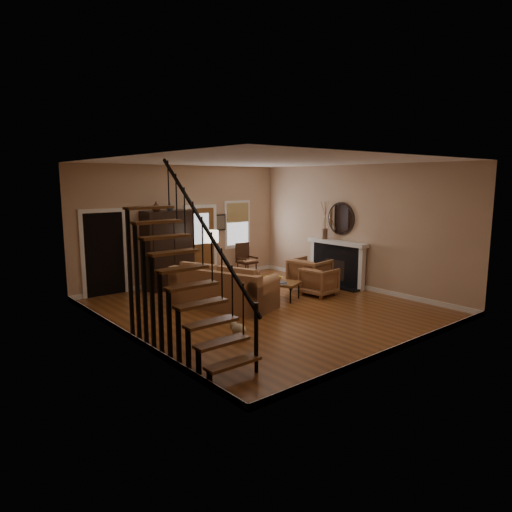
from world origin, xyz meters
TOP-DOWN VIEW (x-y plane):
  - room at (-0.41, 1.76)m, footprint 7.00×7.33m
  - staircase at (-2.78, -1.30)m, footprint 0.94×2.80m
  - fireplace at (3.13, 0.50)m, footprint 0.33×1.95m
  - armoire at (-0.70, 3.15)m, footprint 1.30×0.60m
  - vase_a at (-1.05, 3.05)m, footprint 0.24×0.24m
  - vase_b at (-0.65, 3.05)m, footprint 0.20×0.20m
  - sofa at (-0.59, 0.75)m, footprint 1.81×2.63m
  - coffee_table at (0.80, 0.47)m, footprint 1.06×1.31m
  - bowl at (0.85, 0.62)m, footprint 0.39×0.39m
  - books at (0.68, 0.17)m, footprint 0.21×0.28m
  - armchair_left at (1.89, 0.04)m, footprint 0.86×0.84m
  - armchair_right at (2.09, 0.56)m, footprint 1.07×1.05m
  - floor_lamp at (-0.02, 2.06)m, footprint 0.38×0.38m
  - side_chair at (1.85, 2.95)m, footprint 0.54×0.54m
  - dog at (-1.68, -1.26)m, footprint 0.28×0.42m

SIDE VIEW (x-z plane):
  - dog at x=-1.68m, z-range 0.00..0.29m
  - coffee_table at x=0.80m, z-range 0.00..0.44m
  - armchair_left at x=1.89m, z-range 0.00..0.71m
  - armchair_right at x=2.09m, z-range 0.00..0.85m
  - sofa at x=-0.59m, z-range 0.00..0.90m
  - books at x=0.68m, z-range 0.44..0.49m
  - bowl at x=0.85m, z-range 0.44..0.53m
  - side_chair at x=1.85m, z-range 0.00..1.02m
  - fireplace at x=3.13m, z-range -0.41..1.89m
  - floor_lamp at x=-0.02m, z-range 0.00..1.62m
  - armoire at x=-0.70m, z-range 0.00..2.10m
  - room at x=-0.41m, z-range -0.14..3.16m
  - staircase at x=-2.78m, z-range 0.00..3.20m
  - vase_b at x=-0.65m, z-range 2.10..2.31m
  - vase_a at x=-1.05m, z-range 2.10..2.35m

